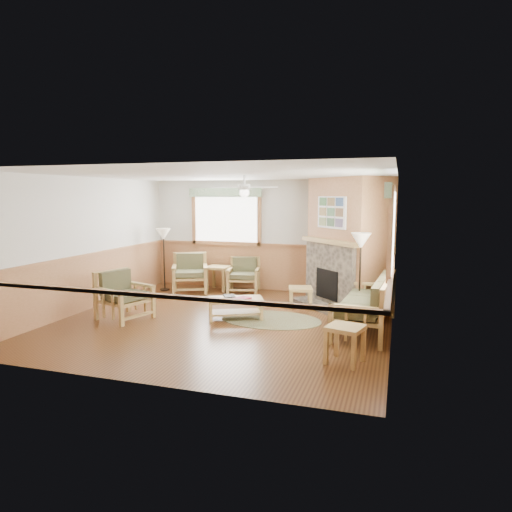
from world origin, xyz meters
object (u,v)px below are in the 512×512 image
(armchair_left, at_px, (124,295))
(end_table_sofa, at_px, (345,344))
(sofa, at_px, (365,304))
(floor_lamp_left, at_px, (164,259))
(armchair_back_left, at_px, (190,273))
(floor_lamp_right, at_px, (360,276))
(end_table_chairs, at_px, (219,278))
(armchair_back_right, at_px, (244,275))
(footstool, at_px, (300,297))
(coffee_table, at_px, (235,309))

(armchair_left, xyz_separation_m, end_table_sofa, (4.25, -1.07, -0.19))
(sofa, relative_size, armchair_left, 2.25)
(sofa, bearing_deg, floor_lamp_left, -107.72)
(armchair_back_left, xyz_separation_m, end_table_sofa, (4.16, -3.72, -0.19))
(armchair_left, relative_size, floor_lamp_right, 0.55)
(floor_lamp_left, bearing_deg, armchair_left, -77.21)
(sofa, relative_size, armchair_back_left, 2.24)
(end_table_chairs, bearing_deg, armchair_back_right, 0.00)
(armchair_back_right, distance_m, footstool, 1.95)
(armchair_back_right, relative_size, armchair_left, 0.91)
(sofa, distance_m, armchair_left, 4.44)
(floor_lamp_right, bearing_deg, floor_lamp_left, 165.58)
(sofa, bearing_deg, coffee_table, -85.76)
(armchair_left, distance_m, end_table_chairs, 3.08)
(armchair_left, relative_size, coffee_table, 0.90)
(armchair_back_right, height_order, floor_lamp_left, floor_lamp_left)
(armchair_left, xyz_separation_m, end_table_chairs, (0.69, 3.00, -0.16))
(armchair_back_left, distance_m, end_table_sofa, 5.58)
(armchair_left, xyz_separation_m, floor_lamp_left, (-0.60, 2.62, 0.31))
(armchair_back_left, bearing_deg, armchair_left, -116.48)
(armchair_back_left, xyz_separation_m, end_table_chairs, (0.61, 0.35, -0.16))
(armchair_back_left, height_order, end_table_sofa, armchair_back_left)
(coffee_table, bearing_deg, end_table_sofa, -61.78)
(floor_lamp_left, bearing_deg, armchair_back_left, 2.21)
(floor_lamp_right, bearing_deg, end_table_chairs, 155.46)
(armchair_back_right, relative_size, coffee_table, 0.82)
(coffee_table, xyz_separation_m, footstool, (0.97, 1.32, 0.01))
(coffee_table, xyz_separation_m, end_table_chairs, (-1.31, 2.38, 0.10))
(sofa, relative_size, end_table_chairs, 3.42)
(footstool, height_order, floor_lamp_right, floor_lamp_right)
(end_table_sofa, xyz_separation_m, footstool, (-1.27, 3.01, -0.06))
(coffee_table, bearing_deg, footstool, 28.86)
(armchair_back_left, distance_m, end_table_chairs, 0.72)
(armchair_back_left, height_order, footstool, armchair_back_left)
(sofa, relative_size, end_table_sofa, 3.85)
(armchair_left, relative_size, floor_lamp_left, 0.59)
(floor_lamp_left, bearing_deg, armchair_back_right, 10.90)
(end_table_chairs, relative_size, floor_lamp_left, 0.39)
(coffee_table, bearing_deg, end_table_chairs, 94.12)
(sofa, distance_m, end_table_chairs, 4.40)
(footstool, distance_m, floor_lamp_right, 1.50)
(floor_lamp_right, bearing_deg, footstool, 156.01)
(end_table_chairs, relative_size, floor_lamp_right, 0.36)
(end_table_chairs, bearing_deg, end_table_sofa, -48.85)
(coffee_table, relative_size, footstool, 2.11)
(end_table_sofa, height_order, footstool, end_table_sofa)
(armchair_left, xyz_separation_m, footstool, (2.98, 1.94, -0.25))
(footstool, bearing_deg, coffee_table, -126.36)
(armchair_left, bearing_deg, floor_lamp_right, -53.51)
(sofa, relative_size, floor_lamp_right, 1.25)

